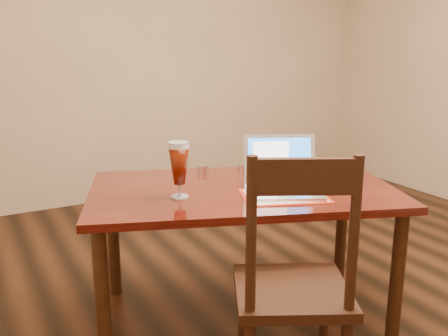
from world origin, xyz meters
TOP-DOWN VIEW (x-y plane):
  - ground at (0.00, 0.00)m, footprint 5.00×5.00m
  - dining_table at (-0.45, 0.19)m, footprint 1.72×1.32m
  - dining_chair at (-0.60, -0.46)m, footprint 0.59×0.58m

SIDE VIEW (x-z plane):
  - ground at x=0.00m, z-range 0.00..0.00m
  - dining_chair at x=-0.60m, z-range -0.03..1.02m
  - dining_table at x=-0.45m, z-range 0.15..1.13m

